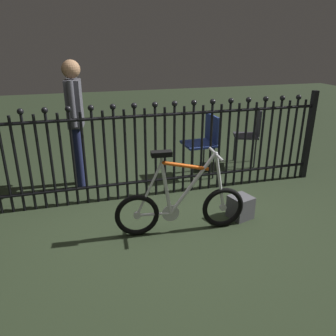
{
  "coord_description": "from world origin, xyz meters",
  "views": [
    {
      "loc": [
        -0.91,
        -3.1,
        1.89
      ],
      "look_at": [
        0.02,
        0.21,
        0.55
      ],
      "focal_mm": 35.63,
      "sensor_mm": 36.0,
      "label": 1
    }
  ],
  "objects_px": {
    "bicycle": "(181,205)",
    "chair_charcoal": "(251,131)",
    "chair_navy": "(204,139)",
    "display_crate": "(240,207)",
    "person_visitor": "(75,114)"
  },
  "relations": [
    {
      "from": "bicycle",
      "to": "chair_charcoal",
      "type": "distance_m",
      "value": 2.32
    },
    {
      "from": "bicycle",
      "to": "chair_navy",
      "type": "bearing_deg",
      "value": 60.34
    },
    {
      "from": "bicycle",
      "to": "display_crate",
      "type": "height_order",
      "value": "bicycle"
    },
    {
      "from": "chair_charcoal",
      "to": "chair_navy",
      "type": "xyz_separation_m",
      "value": [
        -0.88,
        -0.23,
        0.01
      ]
    },
    {
      "from": "person_visitor",
      "to": "display_crate",
      "type": "relative_size",
      "value": 6.47
    },
    {
      "from": "bicycle",
      "to": "chair_charcoal",
      "type": "xyz_separation_m",
      "value": [
        1.66,
        1.61,
        0.25
      ]
    },
    {
      "from": "bicycle",
      "to": "chair_charcoal",
      "type": "bearing_deg",
      "value": 44.07
    },
    {
      "from": "chair_navy",
      "to": "chair_charcoal",
      "type": "bearing_deg",
      "value": 14.79
    },
    {
      "from": "chair_charcoal",
      "to": "chair_navy",
      "type": "relative_size",
      "value": 1.0
    },
    {
      "from": "bicycle",
      "to": "chair_navy",
      "type": "relative_size",
      "value": 1.53
    },
    {
      "from": "bicycle",
      "to": "person_visitor",
      "type": "height_order",
      "value": "person_visitor"
    },
    {
      "from": "bicycle",
      "to": "display_crate",
      "type": "relative_size",
      "value": 5.31
    },
    {
      "from": "chair_charcoal",
      "to": "bicycle",
      "type": "bearing_deg",
      "value": -135.93
    },
    {
      "from": "person_visitor",
      "to": "display_crate",
      "type": "height_order",
      "value": "person_visitor"
    },
    {
      "from": "chair_charcoal",
      "to": "chair_navy",
      "type": "bearing_deg",
      "value": -165.21
    }
  ]
}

